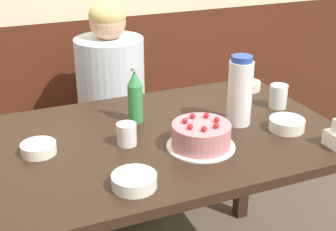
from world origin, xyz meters
name	(u,v)px	position (x,y,z in m)	size (l,w,h in m)	color
bench_seat	(110,161)	(0.00, 0.83, 0.23)	(2.01, 0.38, 0.46)	#472314
dining_table	(166,158)	(0.00, 0.00, 0.67)	(1.29, 0.84, 0.78)	black
birthday_cake	(201,136)	(0.07, -0.14, 0.82)	(0.24, 0.24, 0.11)	white
water_pitcher	(240,91)	(0.30, -0.02, 0.91)	(0.09, 0.09, 0.27)	white
soju_bottle	(135,96)	(-0.06, 0.15, 0.88)	(0.06, 0.06, 0.22)	#388E4C
bowl_soup_white	(287,124)	(0.43, -0.14, 0.80)	(0.13, 0.13, 0.04)	white
bowl_rice_small	(39,148)	(-0.46, 0.03, 0.79)	(0.12, 0.12, 0.04)	white
bowl_side_dish	(249,86)	(0.53, 0.28, 0.80)	(0.11, 0.11, 0.04)	white
bowl_sauce_shallow	(134,181)	(-0.23, -0.29, 0.80)	(0.14, 0.14, 0.04)	white
glass_water_tall	(127,134)	(-0.16, -0.02, 0.82)	(0.07, 0.07, 0.08)	silver
glass_tumbler_short	(278,96)	(0.53, 0.06, 0.82)	(0.07, 0.07, 0.10)	silver
person_teal_shirt	(113,121)	(-0.01, 0.68, 0.54)	(0.33, 0.34, 1.15)	#33333D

